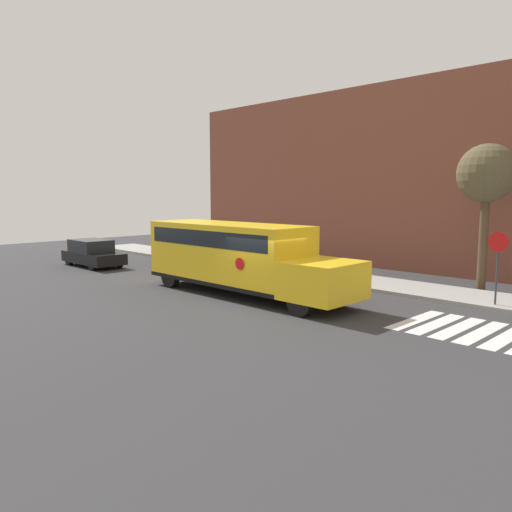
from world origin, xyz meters
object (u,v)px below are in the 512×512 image
(stop_sign, at_px, (498,258))
(tree_near_sidewalk, at_px, (487,176))
(school_bus, at_px, (237,254))
(parked_car, at_px, (93,253))

(stop_sign, bearing_deg, tree_near_sidewalk, 118.39)
(school_bus, bearing_deg, parked_car, -177.77)
(school_bus, height_order, tree_near_sidewalk, tree_near_sidewalk)
(parked_car, xyz_separation_m, tree_near_sidewalk, (18.31, 8.31, 4.09))
(school_bus, bearing_deg, stop_sign, 29.31)
(parked_car, bearing_deg, tree_near_sidewalk, 24.41)
(stop_sign, height_order, tree_near_sidewalk, tree_near_sidewalk)
(school_bus, xyz_separation_m, tree_near_sidewalk, (6.77, 7.86, 3.19))
(parked_car, relative_size, tree_near_sidewalk, 0.70)
(tree_near_sidewalk, bearing_deg, parked_car, -155.59)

